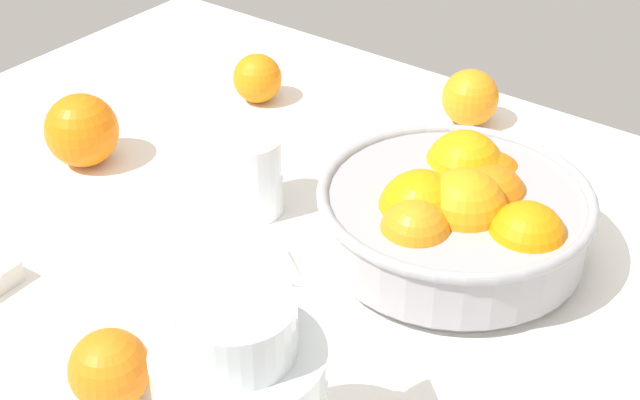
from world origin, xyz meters
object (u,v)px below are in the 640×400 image
object	(u,v)px
loose_orange_2	(82,130)
loose_orange_0	(470,98)
juice_glass	(250,179)
loose_orange_1	(110,369)
fruit_bowl	(457,214)
loose_orange_3	(257,78)

from	to	relation	value
loose_orange_2	loose_orange_0	bearing A→B (deg)	48.64
juice_glass	loose_orange_1	bearing A→B (deg)	-71.82
fruit_bowl	loose_orange_2	bearing A→B (deg)	-166.64
loose_orange_1	loose_orange_2	world-z (taller)	loose_orange_2
loose_orange_0	loose_orange_3	size ratio (longest dim) A/B	1.11
fruit_bowl	loose_orange_2	distance (cm)	44.91
fruit_bowl	loose_orange_3	world-z (taller)	fruit_bowl
loose_orange_0	juice_glass	bearing A→B (deg)	-106.55
fruit_bowl	loose_orange_0	xyz separation A→B (cm)	(-12.54, 25.02, -1.33)
loose_orange_0	loose_orange_1	distance (cm)	59.87
loose_orange_0	loose_orange_2	bearing A→B (deg)	-131.36
loose_orange_2	loose_orange_3	bearing A→B (deg)	76.00
juice_glass	loose_orange_2	world-z (taller)	juice_glass
fruit_bowl	loose_orange_1	bearing A→B (deg)	-109.59
loose_orange_1	loose_orange_0	bearing A→B (deg)	90.13
loose_orange_1	fruit_bowl	bearing A→B (deg)	70.41
loose_orange_2	loose_orange_3	world-z (taller)	loose_orange_2
loose_orange_0	fruit_bowl	bearing A→B (deg)	-63.38
juice_glass	loose_orange_2	distance (cm)	22.28
fruit_bowl	loose_orange_3	xyz separation A→B (cm)	(-37.66, 13.82, -1.69)
fruit_bowl	juice_glass	bearing A→B (deg)	-164.14
loose_orange_0	loose_orange_2	world-z (taller)	loose_orange_2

